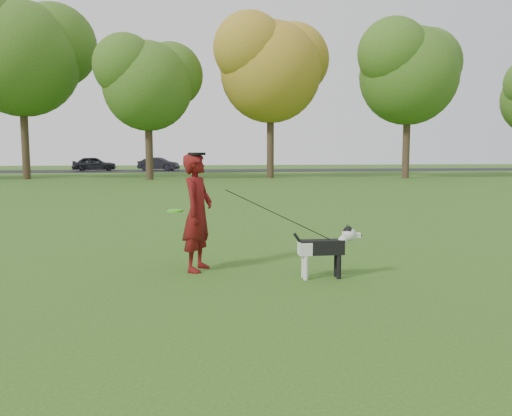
{
  "coord_description": "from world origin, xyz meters",
  "views": [
    {
      "loc": [
        -1.28,
        -7.17,
        1.78
      ],
      "look_at": [
        -0.35,
        0.1,
        0.95
      ],
      "focal_mm": 35.0,
      "sensor_mm": 36.0,
      "label": 1
    }
  ],
  "objects": [
    {
      "name": "ground",
      "position": [
        0.0,
        0.0,
        0.0
      ],
      "size": [
        120.0,
        120.0,
        0.0
      ],
      "primitive_type": "plane",
      "color": "#285116",
      "rests_on": "ground"
    },
    {
      "name": "man",
      "position": [
        -1.21,
        0.25,
        0.88
      ],
      "size": [
        0.64,
        0.75,
        1.76
      ],
      "primitive_type": "imported",
      "rotation": [
        0.0,
        0.0,
        1.18
      ],
      "color": "#550C0D",
      "rests_on": "ground"
    },
    {
      "name": "car_mid",
      "position": [
        -4.38,
        40.0,
        0.63
      ],
      "size": [
        3.95,
        2.49,
        1.23
      ],
      "primitive_type": "imported",
      "rotation": [
        0.0,
        0.0,
        1.22
      ],
      "color": "black",
      "rests_on": "road"
    },
    {
      "name": "tree_row",
      "position": [
        -1.43,
        26.07,
        7.41
      ],
      "size": [
        51.74,
        8.86,
        12.01
      ],
      "color": "#38281C",
      "rests_on": "ground"
    },
    {
      "name": "dog",
      "position": [
        0.58,
        -0.44,
        0.46
      ],
      "size": [
        0.99,
        0.2,
        0.76
      ],
      "color": "black",
      "rests_on": "ground"
    },
    {
      "name": "man_held_items",
      "position": [
        -0.05,
        -0.12,
        0.87
      ],
      "size": [
        2.38,
        0.82,
        1.26
      ],
      "color": "#41DA1B",
      "rests_on": "ground"
    },
    {
      "name": "car_left",
      "position": [
        -10.17,
        40.0,
        0.68
      ],
      "size": [
        4.04,
        2.09,
        1.31
      ],
      "primitive_type": "imported",
      "rotation": [
        0.0,
        0.0,
        1.71
      ],
      "color": "black",
      "rests_on": "road"
    },
    {
      "name": "road",
      "position": [
        0.0,
        40.0,
        0.01
      ],
      "size": [
        120.0,
        7.0,
        0.02
      ],
      "primitive_type": "cube",
      "color": "black",
      "rests_on": "ground"
    }
  ]
}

